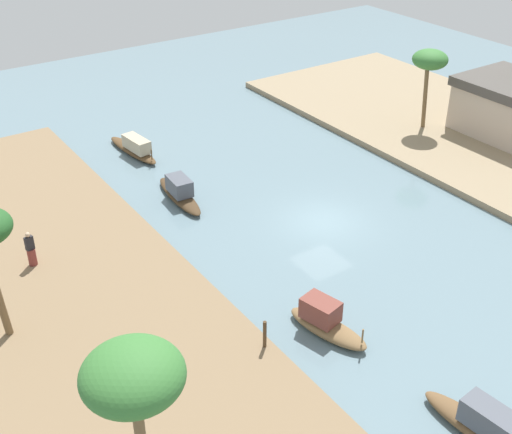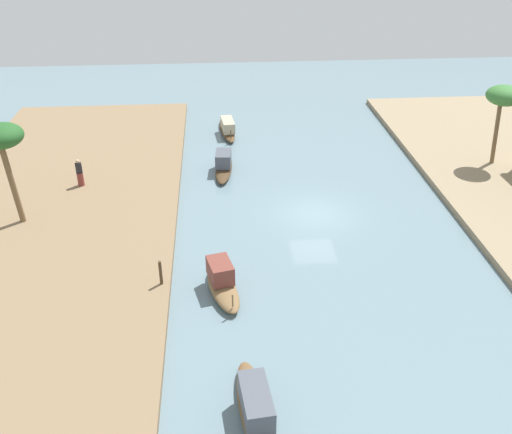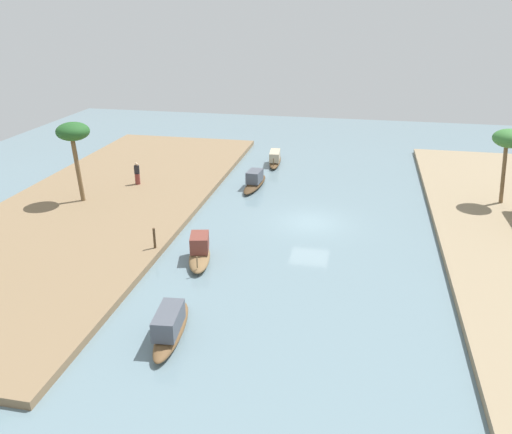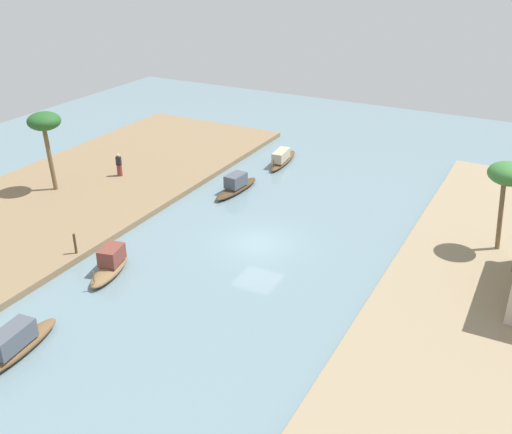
{
  "view_description": "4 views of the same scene",
  "coord_description": "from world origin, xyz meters",
  "px_view_note": "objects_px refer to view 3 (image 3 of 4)",
  "views": [
    {
      "loc": [
        22.09,
        -19.14,
        17.49
      ],
      "look_at": [
        -0.66,
        -3.69,
        1.16
      ],
      "focal_mm": 47.0,
      "sensor_mm": 36.0,
      "label": 1
    },
    {
      "loc": [
        26.75,
        -5.42,
        15.39
      ],
      "look_at": [
        1.66,
        -3.46,
        0.92
      ],
      "focal_mm": 39.16,
      "sensor_mm": 36.0,
      "label": 2
    },
    {
      "loc": [
        31.2,
        2.81,
        13.1
      ],
      "look_at": [
        2.06,
        -3.17,
        0.93
      ],
      "focal_mm": 36.88,
      "sensor_mm": 36.0,
      "label": 3
    },
    {
      "loc": [
        26.79,
        14.09,
        16.3
      ],
      "look_at": [
        -1.82,
        -1.12,
        0.69
      ],
      "focal_mm": 41.2,
      "sensor_mm": 36.0,
      "label": 4
    }
  ],
  "objects_px": {
    "sampan_near_left_bank": "(200,252)",
    "sampan_foreground": "(275,159)",
    "sampan_open_hull": "(170,326)",
    "palm_tree_right_short": "(510,140)",
    "palm_tree_left_near": "(73,134)",
    "person_on_near_bank": "(137,175)",
    "sampan_midstream": "(255,181)",
    "mooring_post": "(154,238)"
  },
  "relations": [
    {
      "from": "sampan_near_left_bank",
      "to": "person_on_near_bank",
      "type": "relative_size",
      "value": 2.26
    },
    {
      "from": "person_on_near_bank",
      "to": "palm_tree_right_short",
      "type": "distance_m",
      "value": 26.13
    },
    {
      "from": "sampan_foreground",
      "to": "palm_tree_left_near",
      "type": "xyz_separation_m",
      "value": [
        12.74,
        -11.42,
        4.6
      ]
    },
    {
      "from": "sampan_foreground",
      "to": "sampan_open_hull",
      "type": "distance_m",
      "value": 26.31
    },
    {
      "from": "sampan_open_hull",
      "to": "mooring_post",
      "type": "distance_m",
      "value": 8.23
    },
    {
      "from": "sampan_foreground",
      "to": "sampan_open_hull",
      "type": "xyz_separation_m",
      "value": [
        26.3,
        0.06,
        0.1
      ]
    },
    {
      "from": "sampan_midstream",
      "to": "palm_tree_left_near",
      "type": "xyz_separation_m",
      "value": [
        6.22,
        -10.97,
        4.58
      ]
    },
    {
      "from": "sampan_foreground",
      "to": "person_on_near_bank",
      "type": "distance_m",
      "value": 12.53
    },
    {
      "from": "sampan_open_hull",
      "to": "palm_tree_right_short",
      "type": "xyz_separation_m",
      "value": [
        -18.91,
        16.76,
        4.19
      ]
    },
    {
      "from": "sampan_midstream",
      "to": "sampan_open_hull",
      "type": "bearing_deg",
      "value": 5.98
    },
    {
      "from": "mooring_post",
      "to": "sampan_near_left_bank",
      "type": "bearing_deg",
      "value": 83.61
    },
    {
      "from": "person_on_near_bank",
      "to": "palm_tree_right_short",
      "type": "relative_size",
      "value": 0.33
    },
    {
      "from": "sampan_midstream",
      "to": "person_on_near_bank",
      "type": "bearing_deg",
      "value": -71.45
    },
    {
      "from": "sampan_foreground",
      "to": "sampan_midstream",
      "type": "xyz_separation_m",
      "value": [
        6.52,
        -0.45,
        0.02
      ]
    },
    {
      "from": "person_on_near_bank",
      "to": "palm_tree_left_near",
      "type": "height_order",
      "value": "palm_tree_left_near"
    },
    {
      "from": "person_on_near_bank",
      "to": "sampan_open_hull",
      "type": "bearing_deg",
      "value": -77.69
    },
    {
      "from": "sampan_midstream",
      "to": "mooring_post",
      "type": "bearing_deg",
      "value": -9.58
    },
    {
      "from": "sampan_foreground",
      "to": "palm_tree_right_short",
      "type": "distance_m",
      "value": 18.86
    },
    {
      "from": "sampan_foreground",
      "to": "sampan_near_left_bank",
      "type": "xyz_separation_m",
      "value": [
        19.23,
        -0.87,
        0.07
      ]
    },
    {
      "from": "mooring_post",
      "to": "sampan_open_hull",
      "type": "bearing_deg",
      "value": 26.16
    },
    {
      "from": "sampan_near_left_bank",
      "to": "person_on_near_bank",
      "type": "height_order",
      "value": "person_on_near_bank"
    },
    {
      "from": "person_on_near_bank",
      "to": "mooring_post",
      "type": "height_order",
      "value": "person_on_near_bank"
    },
    {
      "from": "sampan_foreground",
      "to": "palm_tree_left_near",
      "type": "height_order",
      "value": "palm_tree_left_near"
    },
    {
      "from": "mooring_post",
      "to": "palm_tree_left_near",
      "type": "height_order",
      "value": "palm_tree_left_near"
    },
    {
      "from": "sampan_near_left_bank",
      "to": "person_on_near_bank",
      "type": "distance_m",
      "value": 13.36
    },
    {
      "from": "sampan_foreground",
      "to": "mooring_post",
      "type": "relative_size",
      "value": 4.25
    },
    {
      "from": "sampan_near_left_bank",
      "to": "sampan_foreground",
      "type": "bearing_deg",
      "value": 163.81
    },
    {
      "from": "palm_tree_left_near",
      "to": "sampan_near_left_bank",
      "type": "bearing_deg",
      "value": 58.39
    },
    {
      "from": "sampan_midstream",
      "to": "sampan_near_left_bank",
      "type": "distance_m",
      "value": 12.72
    },
    {
      "from": "palm_tree_left_near",
      "to": "palm_tree_right_short",
      "type": "height_order",
      "value": "palm_tree_left_near"
    },
    {
      "from": "person_on_near_bank",
      "to": "mooring_post",
      "type": "xyz_separation_m",
      "value": [
        10.27,
        5.46,
        -0.09
      ]
    },
    {
      "from": "person_on_near_bank",
      "to": "sampan_midstream",
      "type": "bearing_deg",
      "value": -0.89
    },
    {
      "from": "palm_tree_left_near",
      "to": "person_on_near_bank",
      "type": "bearing_deg",
      "value": 149.66
    },
    {
      "from": "person_on_near_bank",
      "to": "palm_tree_right_short",
      "type": "xyz_separation_m",
      "value": [
        -1.27,
        25.84,
        3.69
      ]
    },
    {
      "from": "person_on_near_bank",
      "to": "palm_tree_right_short",
      "type": "bearing_deg",
      "value": -12.11
    },
    {
      "from": "person_on_near_bank",
      "to": "mooring_post",
      "type": "bearing_deg",
      "value": -76.92
    },
    {
      "from": "sampan_midstream",
      "to": "palm_tree_left_near",
      "type": "bearing_deg",
      "value": -55.9
    },
    {
      "from": "mooring_post",
      "to": "palm_tree_right_short",
      "type": "xyz_separation_m",
      "value": [
        -11.54,
        20.38,
        3.77
      ]
    },
    {
      "from": "palm_tree_right_short",
      "to": "sampan_open_hull",
      "type": "bearing_deg",
      "value": -41.54
    },
    {
      "from": "sampan_foreground",
      "to": "palm_tree_left_near",
      "type": "relative_size",
      "value": 0.93
    },
    {
      "from": "mooring_post",
      "to": "palm_tree_left_near",
      "type": "bearing_deg",
      "value": -128.24
    },
    {
      "from": "sampan_foreground",
      "to": "sampan_midstream",
      "type": "relative_size",
      "value": 1.05
    }
  ]
}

